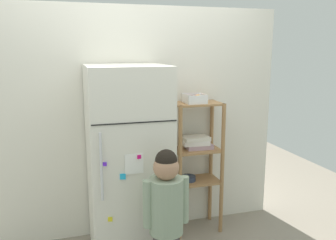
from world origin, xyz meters
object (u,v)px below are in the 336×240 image
at_px(refrigerator, 128,162).
at_px(child_standing, 166,205).
at_px(pantry_shelf_unit, 196,154).
at_px(fruit_bin, 195,99).

xyz_separation_m(refrigerator, child_standing, (0.17, -0.54, -0.17)).
xyz_separation_m(child_standing, pantry_shelf_unit, (0.50, 0.73, 0.12)).
xyz_separation_m(refrigerator, fruit_bin, (0.65, 0.16, 0.47)).
height_order(refrigerator, pantry_shelf_unit, refrigerator).
height_order(child_standing, pantry_shelf_unit, pantry_shelf_unit).
bearing_deg(child_standing, refrigerator, 107.24).
bearing_deg(refrigerator, child_standing, -72.76).
height_order(pantry_shelf_unit, fruit_bin, fruit_bin).
bearing_deg(fruit_bin, child_standing, -124.03).
bearing_deg(refrigerator, fruit_bin, 14.13).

